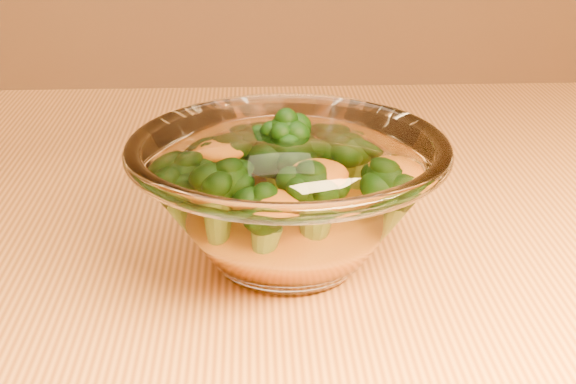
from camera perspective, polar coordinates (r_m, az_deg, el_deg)
The scene contains 4 objects.
table at distance 0.60m, azimuth 8.10°, elevation -12.59°, with size 1.20×0.80×0.75m.
glass_bowl at distance 0.51m, azimuth -0.00°, elevation -0.45°, with size 0.20×0.20×0.09m.
cheese_sauce at distance 0.52m, azimuth 0.00°, elevation -2.36°, with size 0.11×0.11×0.03m, color orange.
broccoli_heap at distance 0.51m, azimuth -0.43°, elevation 0.97°, with size 0.15×0.12×0.07m.
Camera 1 is at (-0.11, -0.48, 1.01)m, focal length 50.00 mm.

